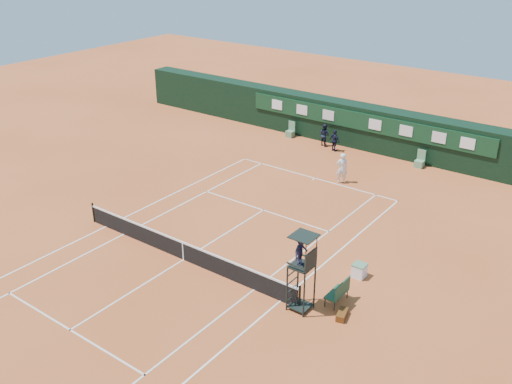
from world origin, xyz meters
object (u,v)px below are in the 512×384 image
Objects in this scene: tennis_net at (183,250)px; umpire_chair at (302,257)px; player_bench at (339,291)px; cooler at (359,270)px; player at (342,168)px.

umpire_chair is at bearing 0.37° from tennis_net.
umpire_chair is at bearing -131.41° from player_bench.
tennis_net is 8.11m from cooler.
cooler is at bearing 26.28° from tennis_net.
tennis_net is at bearing -170.28° from player_bench.
cooler is at bearing 83.46° from player.
player_bench is (1.10, 1.24, -1.86)m from umpire_chair.
umpire_chair reaches higher than player.
tennis_net is 10.75× the size of player_bench.
umpire_chair is at bearing 71.80° from player.
player is (-4.79, 12.23, -1.50)m from umpire_chair.
tennis_net is 3.77× the size of umpire_chair.
umpire_chair is at bearing -103.64° from cooler.
player_bench is at bearing 9.72° from tennis_net.
cooler is at bearing 76.36° from umpire_chair.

